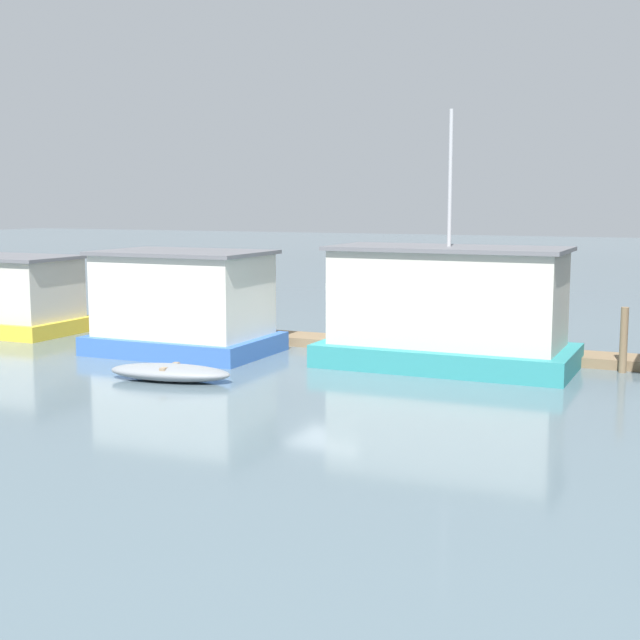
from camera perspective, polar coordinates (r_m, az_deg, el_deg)
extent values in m
plane|color=slate|center=(27.52, 0.85, -2.64)|extent=(200.00, 200.00, 0.00)
cube|color=#846B4C|center=(29.94, 2.87, -1.51)|extent=(42.40, 1.49, 0.30)
cube|color=gold|center=(35.69, -19.67, -0.26)|extent=(6.05, 3.51, 0.55)
cube|color=beige|center=(35.53, -19.77, 1.94)|extent=(5.54, 3.00, 2.20)
cube|color=#3866B7|center=(29.29, -8.66, -1.50)|extent=(5.65, 3.88, 0.60)
cube|color=silver|center=(29.08, -8.73, 1.61)|extent=(5.03, 3.27, 2.59)
cube|color=slate|center=(28.97, -8.78, 4.28)|extent=(5.33, 3.57, 0.12)
cube|color=teal|center=(26.83, 8.09, -2.25)|extent=(7.44, 3.73, 0.68)
cube|color=beige|center=(26.58, 8.16, 1.42)|extent=(6.60, 2.89, 2.78)
cube|color=slate|center=(26.47, 8.22, 4.55)|extent=(6.90, 3.19, 0.12)
cylinder|color=#B2B2B7|center=(26.43, 8.34, 8.96)|extent=(0.12, 0.12, 3.95)
ellipsoid|color=gray|center=(24.84, -9.58, -3.32)|extent=(3.65, 1.73, 0.47)
cube|color=#997F60|center=(24.81, -9.59, -2.96)|extent=(0.32, 1.02, 0.08)
cylinder|color=#846B4C|center=(26.96, 18.86, -1.22)|extent=(0.22, 0.22, 1.90)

